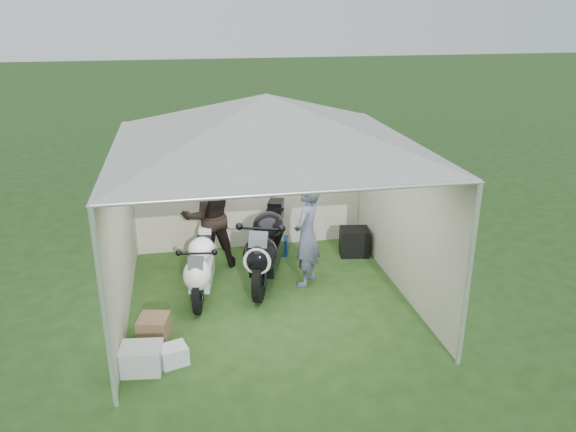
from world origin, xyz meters
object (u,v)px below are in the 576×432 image
Objects in this scene: canopy_tent at (266,126)px; crate_2 at (174,355)px; motorcycle_white at (201,265)px; equipment_box at (354,242)px; crate_1 at (154,328)px; paddock_stand at (276,246)px; person_dark_jacket at (208,216)px; crate_0 at (142,358)px; person_blue_jacket at (307,235)px; motorcycle_black at (266,245)px.

crate_2 is at bearing -135.11° from canopy_tent.
canopy_tent is 3.22× the size of motorcycle_white.
canopy_tent reaches higher than motorcycle_white.
motorcycle_white is 3.66× the size of equipment_box.
canopy_tent is 2.32m from motorcycle_white.
crate_1 is (-1.62, -0.81, -2.41)m from canopy_tent.
paddock_stand is at bearing 51.93° from motorcycle_white.
equipment_box is at bearing 28.89° from motorcycle_white.
person_dark_jacket is at bearing 76.97° from crate_2.
crate_0 is at bearing -170.12° from crate_2.
paddock_stand is at bearing -132.17° from person_blue_jacket.
person_dark_jacket reaches higher than motorcycle_white.
paddock_stand is 3.41m from crate_2.
crate_0 is (-0.98, -2.70, -0.73)m from person_dark_jacket.
person_blue_jacket reaches higher than motorcycle_black.
motorcycle_white is 2.83m from equipment_box.
canopy_tent is 2.64× the size of motorcycle_black.
person_dark_jacket is 3.73× the size of equipment_box.
paddock_stand is 1.08× the size of crate_1.
person_blue_jacket is 2.77m from crate_2.
crate_2 is (0.37, 0.06, -0.04)m from crate_0.
motorcycle_white reaches higher than equipment_box.
equipment_box is at bearing 40.76° from motorcycle_black.
motorcycle_white is at bearing -137.23° from paddock_stand.
canopy_tent is at bearing -78.25° from motorcycle_black.
crate_1 is at bearing -153.52° from canopy_tent.
crate_1 is (-0.85, -2.07, -0.73)m from person_dark_jacket.
motorcycle_black is (0.07, 0.58, -1.97)m from canopy_tent.
canopy_tent is 3.31m from crate_0.
motorcycle_white is 0.98× the size of person_dark_jacket.
equipment_box is 4.38m from crate_0.
person_dark_jacket is (-1.16, -0.28, 0.74)m from paddock_stand.
crate_1 reaches higher than crate_2.
crate_0 is (-1.75, -1.44, -2.41)m from canopy_tent.
paddock_stand is 1.36m from person_blue_jacket.
paddock_stand reaches higher than crate_2.
person_blue_jacket is at bearing -76.94° from paddock_stand.
motorcycle_white is at bearing -145.98° from motorcycle_black.
canopy_tent is 11.80× the size of equipment_box.
person_dark_jacket reaches higher than crate_1.
canopy_tent reaches higher than crate_2.
motorcycle_black reaches higher than paddock_stand.
canopy_tent is 2.90m from paddock_stand.
motorcycle_black is 0.66m from person_blue_jacket.
motorcycle_white is at bearing -52.62° from person_blue_jacket.
crate_1 is at bearing 78.57° from crate_0.
canopy_tent is 17.70× the size of crate_2.
crate_0 is at bearing -105.49° from motorcycle_white.
motorcycle_black is 2.76m from crate_0.
person_blue_jacket is at bearing 134.73° from person_dark_jacket.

